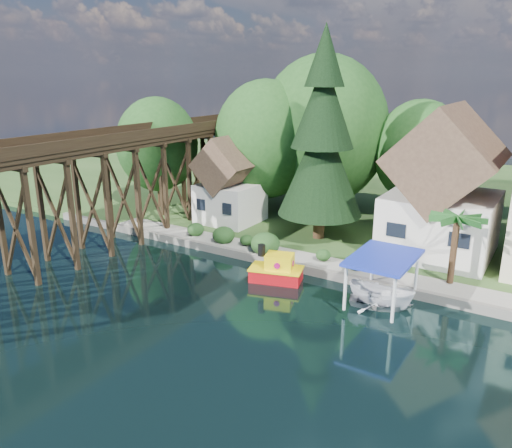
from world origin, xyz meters
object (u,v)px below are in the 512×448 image
(house_left, at_px, (443,193))
(palm_tree, at_px, (457,221))
(trestle_bridge, at_px, (110,181))
(conifer, at_px, (322,140))
(tugboat, at_px, (277,270))
(shed, at_px, (230,186))
(boat_white_a, at_px, (381,301))
(boat_canopy, at_px, (382,285))

(house_left, relative_size, palm_tree, 2.28)
(trestle_bridge, xyz_separation_m, conifer, (13.88, 9.25, 3.16))
(house_left, distance_m, tugboat, 13.77)
(house_left, bearing_deg, trestle_bridge, -154.79)
(shed, distance_m, boat_white_a, 19.54)
(house_left, distance_m, shed, 18.11)
(conifer, distance_m, tugboat, 11.61)
(tugboat, xyz_separation_m, boat_canopy, (7.24, -0.05, 0.63))
(conifer, distance_m, boat_canopy, 13.88)
(house_left, bearing_deg, palm_tree, -69.63)
(conifer, relative_size, boat_canopy, 3.27)
(shed, distance_m, boat_canopy, 19.32)
(conifer, distance_m, boat_white_a, 14.48)
(trestle_bridge, height_order, boat_canopy, trestle_bridge)
(house_left, bearing_deg, conifer, -170.19)
(palm_tree, height_order, boat_canopy, palm_tree)
(trestle_bridge, distance_m, house_left, 25.42)
(boat_canopy, bearing_deg, house_left, 84.76)
(trestle_bridge, bearing_deg, boat_canopy, 1.54)
(house_left, bearing_deg, boat_canopy, -95.24)
(house_left, distance_m, palm_tree, 6.04)
(trestle_bridge, relative_size, tugboat, 11.27)
(boat_white_a, bearing_deg, boat_canopy, 22.89)
(house_left, xyz_separation_m, shed, (-18.00, -1.50, -1.31))
(shed, relative_size, boat_canopy, 1.54)
(boat_white_a, height_order, boat_canopy, boat_canopy)
(tugboat, height_order, boat_canopy, boat_canopy)
(house_left, relative_size, tugboat, 2.81)
(boat_canopy, bearing_deg, conifer, 133.39)
(trestle_bridge, relative_size, conifer, 2.66)
(trestle_bridge, bearing_deg, tugboat, 2.51)
(house_left, distance_m, boat_white_a, 11.37)
(tugboat, relative_size, boat_white_a, 1.05)
(trestle_bridge, xyz_separation_m, boat_canopy, (22.06, 0.59, -3.96))
(conifer, bearing_deg, palm_tree, -19.95)
(tugboat, distance_m, boat_white_a, 7.30)
(boat_canopy, bearing_deg, palm_tree, 56.47)
(trestle_bridge, distance_m, palm_tree, 25.63)
(house_left, relative_size, shed, 1.40)
(shed, bearing_deg, palm_tree, -11.66)
(conifer, bearing_deg, tugboat, -83.72)
(trestle_bridge, xyz_separation_m, tugboat, (14.82, 0.65, -4.58))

